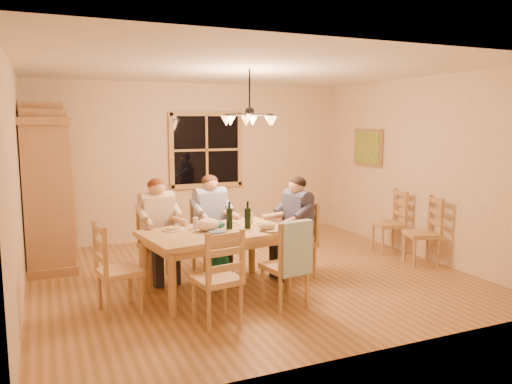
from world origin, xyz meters
name	(u,v)px	position (x,y,z in m)	size (l,w,h in m)	color
floor	(250,275)	(0.00, 0.00, 0.00)	(5.50, 5.50, 0.00)	olive
ceiling	(250,69)	(0.00, 0.00, 2.70)	(5.50, 5.00, 0.02)	white
wall_back	(195,161)	(0.00, 2.50, 1.35)	(5.50, 0.02, 2.70)	#CCB290
wall_left	(16,186)	(-2.75, 0.00, 1.35)	(0.02, 5.00, 2.70)	#CCB290
wall_right	(417,168)	(2.75, 0.00, 1.35)	(0.02, 5.00, 2.70)	#CCB290
window	(206,150)	(0.20, 2.47, 1.55)	(1.30, 0.06, 1.30)	black
painting	(368,148)	(2.71, 1.20, 1.60)	(0.06, 0.78, 0.64)	#986B41
chandelier	(250,119)	(0.00, 0.00, 2.08)	(0.77, 0.68, 0.71)	black
armoire	(48,192)	(-2.42, 1.60, 1.06)	(0.66, 1.40, 2.30)	#986B41
dining_table	(217,239)	(-0.62, -0.45, 0.66)	(1.84, 1.29, 0.76)	tan
chair_far_left	(159,258)	(-1.16, 0.27, 0.30)	(0.50, 0.48, 0.99)	#9E7C45
chair_far_right	(211,250)	(-0.41, 0.39, 0.30)	(0.50, 0.48, 0.99)	#9E7C45
chair_near_left	(217,294)	(-0.91, -1.31, 0.30)	(0.50, 0.48, 0.99)	#9E7C45
chair_near_right	(285,280)	(-0.07, -1.18, 0.30)	(0.50, 0.48, 0.99)	#9E7C45
chair_end_left	(120,285)	(-1.78, -0.64, 0.30)	(0.48, 0.50, 0.99)	#9E7C45
chair_end_right	(296,254)	(0.55, -0.27, 0.30)	(0.48, 0.50, 0.99)	#9E7C45
adult_woman	(158,217)	(-1.16, 0.27, 0.84)	(0.44, 0.47, 0.87)	beige
adult_plaid_man	(211,211)	(-0.41, 0.39, 0.84)	(0.44, 0.47, 0.87)	#364D95
adult_slate_man	(297,214)	(0.55, -0.27, 0.84)	(0.47, 0.44, 0.87)	#3B3F5E
towel	(296,248)	(-0.04, -1.37, 0.70)	(0.38, 0.10, 0.58)	#9AC4D1
wine_bottle_a	(229,215)	(-0.44, -0.42, 0.93)	(0.08, 0.08, 0.33)	black
wine_bottle_b	(248,215)	(-0.22, -0.47, 0.93)	(0.08, 0.08, 0.33)	black
plate_woman	(173,230)	(-1.08, -0.24, 0.77)	(0.26, 0.26, 0.02)	white
plate_plaid	(231,223)	(-0.33, -0.16, 0.77)	(0.26, 0.26, 0.02)	white
plate_slate	(263,224)	(0.03, -0.36, 0.77)	(0.26, 0.26, 0.02)	white
wine_glass_a	(196,223)	(-0.82, -0.26, 0.83)	(0.06, 0.06, 0.14)	silver
wine_glass_b	(251,218)	(-0.08, -0.23, 0.83)	(0.06, 0.06, 0.14)	silver
cap	(267,226)	(-0.06, -0.69, 0.82)	(0.20, 0.20, 0.11)	tan
napkin	(217,232)	(-0.67, -0.62, 0.78)	(0.18, 0.14, 0.03)	slate
cloth_bundle	(208,225)	(-0.72, -0.44, 0.84)	(0.28, 0.22, 0.15)	beige
child	(221,255)	(-0.52, -0.31, 0.42)	(0.31, 0.20, 0.84)	#1B7D6C
chair_spare_front	(421,244)	(2.45, -0.51, 0.30)	(0.54, 0.55, 0.99)	#9E7C45
chair_spare_back	(388,234)	(2.45, 0.25, 0.30)	(0.51, 0.52, 0.99)	#9E7C45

